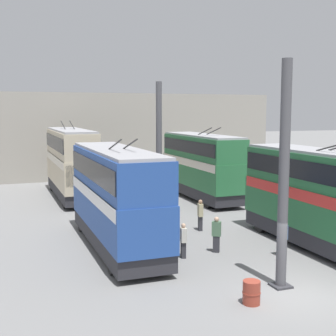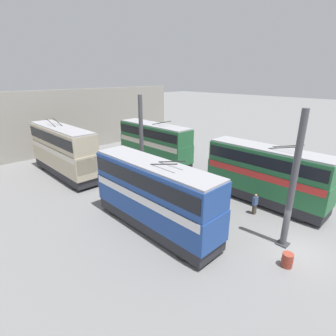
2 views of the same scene
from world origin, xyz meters
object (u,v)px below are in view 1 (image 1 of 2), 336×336
(bus_right_near, at_px, (116,192))
(person_aisle_foreground, at_px, (216,234))
(person_aisle_midway, at_px, (200,214))
(oil_drum, at_px, (251,292))
(bus_right_mid, at_px, (71,159))
(person_by_left_row, at_px, (283,237))
(bus_left_near, at_px, (320,193))
(bus_left_far, at_px, (202,162))
(person_by_right_row, at_px, (183,240))

(bus_right_near, xyz_separation_m, person_aisle_foreground, (-2.31, -4.24, -1.85))
(person_aisle_midway, xyz_separation_m, oil_drum, (-9.78, 2.44, -0.52))
(bus_right_mid, relative_size, person_by_left_row, 6.38)
(bus_left_near, relative_size, bus_right_near, 0.96)
(bus_right_mid, xyz_separation_m, person_aisle_midway, (-12.66, -5.19, -2.06))
(bus_right_mid, bearing_deg, bus_left_near, -152.40)
(person_aisle_midway, bearing_deg, oil_drum, 86.16)
(person_aisle_midway, distance_m, oil_drum, 10.09)
(bus_right_mid, bearing_deg, bus_left_far, -112.53)
(bus_right_near, xyz_separation_m, bus_right_mid, (14.31, -0.00, 0.23))
(person_aisle_foreground, bearing_deg, bus_right_mid, 48.04)
(bus_right_mid, distance_m, person_aisle_midway, 13.83)
(bus_left_near, bearing_deg, bus_left_far, -0.00)
(bus_right_near, height_order, oil_drum, bus_right_near)
(person_aisle_foreground, height_order, oil_drum, person_aisle_foreground)
(person_by_right_row, bearing_deg, person_aisle_midway, 67.34)
(person_aisle_foreground, bearing_deg, oil_drum, -160.69)
(person_by_left_row, height_order, person_aisle_midway, person_aisle_midway)
(person_by_left_row, bearing_deg, person_by_right_row, -98.96)
(person_aisle_foreground, relative_size, person_aisle_midway, 0.97)
(bus_left_near, distance_m, bus_right_mid, 19.93)
(oil_drum, bearing_deg, person_aisle_midway, -14.02)
(bus_right_near, relative_size, person_by_left_row, 6.13)
(bus_right_mid, bearing_deg, oil_drum, -173.02)
(bus_left_far, distance_m, bus_right_near, 13.97)
(bus_left_far, height_order, oil_drum, bus_left_far)
(bus_right_near, distance_m, bus_right_mid, 14.31)
(person_by_right_row, bearing_deg, bus_left_far, 72.82)
(person_aisle_midway, bearing_deg, bus_right_mid, -57.53)
(bus_left_near, distance_m, person_aisle_midway, 6.67)
(person_by_right_row, xyz_separation_m, person_by_left_row, (-1.32, -4.38, 0.05))
(bus_right_near, bearing_deg, person_aisle_foreground, -118.57)
(bus_right_near, xyz_separation_m, oil_drum, (-8.12, -2.75, -2.34))
(person_aisle_midway, relative_size, oil_drum, 2.12)
(bus_left_near, height_order, person_aisle_foreground, bus_left_near)
(person_by_right_row, xyz_separation_m, person_aisle_midway, (4.21, -2.73, 0.09))
(person_by_left_row, distance_m, oil_drum, 5.92)
(bus_right_mid, distance_m, person_aisle_foreground, 17.28)
(person_by_right_row, bearing_deg, bus_right_near, 144.21)
(bus_right_near, height_order, person_aisle_foreground, bus_right_near)
(bus_left_near, relative_size, person_aisle_foreground, 5.83)
(person_by_left_row, xyz_separation_m, oil_drum, (-4.25, 4.10, -0.48))
(person_by_left_row, bearing_deg, bus_left_far, 178.38)
(bus_left_far, xyz_separation_m, oil_drum, (-18.60, 6.48, -2.38))
(bus_right_near, relative_size, person_aisle_foreground, 6.04)
(person_aisle_foreground, distance_m, oil_drum, 6.02)
(person_by_left_row, relative_size, person_aisle_foreground, 0.99)
(bus_right_near, distance_m, person_aisle_foreground, 5.17)
(bus_left_near, xyz_separation_m, person_by_left_row, (-0.53, 2.38, -1.83))
(bus_right_mid, bearing_deg, bus_right_near, 180.00)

